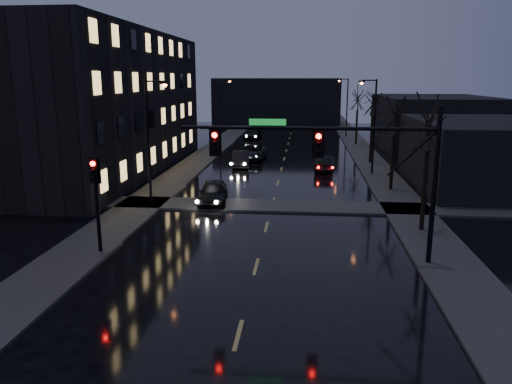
% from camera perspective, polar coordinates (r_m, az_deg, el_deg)
% --- Properties ---
extents(ground, '(160.00, 160.00, 0.00)m').
position_cam_1_polar(ground, '(15.08, -3.09, -19.66)').
color(ground, black).
rests_on(ground, ground).
extents(sidewalk_left, '(3.00, 140.00, 0.12)m').
position_cam_1_polar(sidewalk_left, '(49.36, -6.83, 3.46)').
color(sidewalk_left, '#2D2D2B').
rests_on(sidewalk_left, ground).
extents(sidewalk_right, '(3.00, 140.00, 0.12)m').
position_cam_1_polar(sidewalk_right, '(48.67, 13.16, 3.08)').
color(sidewalk_right, '#2D2D2B').
rests_on(sidewalk_right, ground).
extents(sidewalk_cross, '(40.00, 3.00, 0.12)m').
position_cam_1_polar(sidewalk_cross, '(32.14, 1.81, -1.58)').
color(sidewalk_cross, '#2D2D2B').
rests_on(sidewalk_cross, ground).
extents(apartment_block, '(12.00, 30.00, 12.00)m').
position_cam_1_polar(apartment_block, '(46.44, -18.21, 9.70)').
color(apartment_block, black).
rests_on(apartment_block, ground).
extents(commercial_right_near, '(10.00, 14.00, 5.00)m').
position_cam_1_polar(commercial_right_near, '(41.24, 24.66, 3.93)').
color(commercial_right_near, black).
rests_on(commercial_right_near, ground).
extents(commercial_right_far, '(12.00, 18.00, 6.00)m').
position_cam_1_polar(commercial_right_far, '(62.60, 19.56, 7.52)').
color(commercial_right_far, black).
rests_on(commercial_right_far, ground).
extents(far_block, '(22.00, 10.00, 8.00)m').
position_cam_1_polar(far_block, '(90.78, 2.41, 10.34)').
color(far_block, black).
rests_on(far_block, ground).
extents(signal_mast, '(11.11, 0.41, 7.00)m').
position_cam_1_polar(signal_mast, '(21.87, 10.38, 4.18)').
color(signal_mast, black).
rests_on(signal_mast, ground).
extents(signal_pole_left, '(0.35, 0.41, 4.53)m').
position_cam_1_polar(signal_pole_left, '(24.09, -17.81, 0.07)').
color(signal_pole_left, black).
rests_on(signal_pole_left, ground).
extents(tree_near, '(3.52, 3.52, 8.08)m').
position_cam_1_polar(tree_near, '(27.38, 19.27, 8.25)').
color(tree_near, black).
rests_on(tree_near, ground).
extents(tree_mid_a, '(3.30, 3.30, 7.58)m').
position_cam_1_polar(tree_mid_a, '(37.18, 15.64, 8.94)').
color(tree_mid_a, black).
rests_on(tree_mid_a, ground).
extents(tree_mid_b, '(3.74, 3.74, 8.59)m').
position_cam_1_polar(tree_mid_b, '(49.00, 13.28, 10.84)').
color(tree_mid_b, black).
rests_on(tree_mid_b, ground).
extents(tree_far, '(3.43, 3.43, 7.88)m').
position_cam_1_polar(tree_far, '(62.91, 11.58, 10.82)').
color(tree_far, black).
rests_on(tree_far, ground).
extents(streetlight_l_near, '(1.53, 0.28, 8.00)m').
position_cam_1_polar(streetlight_l_near, '(32.19, -11.88, 6.70)').
color(streetlight_l_near, black).
rests_on(streetlight_l_near, ground).
extents(streetlight_l_far, '(1.53, 0.28, 8.00)m').
position_cam_1_polar(streetlight_l_far, '(58.44, -3.97, 9.64)').
color(streetlight_l_far, black).
rests_on(streetlight_l_far, ground).
extents(streetlight_r_mid, '(1.53, 0.28, 8.00)m').
position_cam_1_polar(streetlight_r_mid, '(43.05, 13.11, 8.16)').
color(streetlight_r_mid, black).
rests_on(streetlight_r_mid, ground).
extents(streetlight_r_far, '(1.53, 0.28, 8.00)m').
position_cam_1_polar(streetlight_r_far, '(70.85, 10.20, 10.04)').
color(streetlight_r_far, black).
rests_on(streetlight_r_far, ground).
extents(oncoming_car_a, '(2.21, 4.62, 1.52)m').
position_cam_1_polar(oncoming_car_a, '(32.92, -4.94, -0.02)').
color(oncoming_car_a, black).
rests_on(oncoming_car_a, ground).
extents(oncoming_car_b, '(2.01, 4.55, 1.45)m').
position_cam_1_polar(oncoming_car_b, '(46.47, -1.74, 3.79)').
color(oncoming_car_b, black).
rests_on(oncoming_car_b, ground).
extents(oncoming_car_c, '(2.74, 5.51, 1.50)m').
position_cam_1_polar(oncoming_car_c, '(50.40, -0.45, 4.54)').
color(oncoming_car_c, black).
rests_on(oncoming_car_c, ground).
extents(oncoming_car_d, '(2.23, 5.02, 1.43)m').
position_cam_1_polar(oncoming_car_d, '(67.55, -0.39, 6.66)').
color(oncoming_car_d, black).
rests_on(oncoming_car_d, ground).
extents(lead_car, '(1.91, 4.32, 1.38)m').
position_cam_1_polar(lead_car, '(44.74, 7.84, 3.27)').
color(lead_car, black).
rests_on(lead_car, ground).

